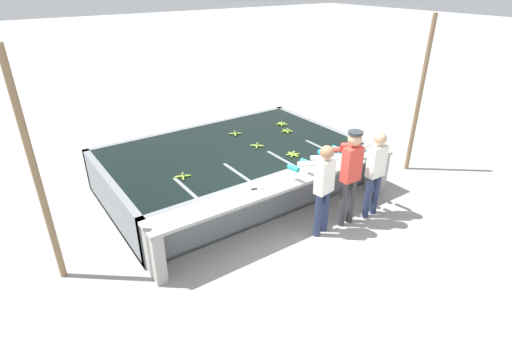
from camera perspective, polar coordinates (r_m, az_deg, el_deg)
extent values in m
plane|color=#A3A099|center=(6.77, 5.26, -7.87)|extent=(80.00, 80.00, 0.00)
cube|color=gray|center=(8.11, -3.56, -1.21)|extent=(4.79, 3.01, 0.06)
cube|color=gray|center=(6.88, 2.70, -3.01)|extent=(4.79, 0.12, 0.84)
cube|color=gray|center=(9.10, -8.43, 4.52)|extent=(4.79, 0.12, 0.84)
cube|color=gray|center=(7.16, -19.79, -3.44)|extent=(0.12, 3.01, 0.84)
cube|color=gray|center=(9.25, 8.82, 4.87)|extent=(0.12, 3.01, 0.84)
cube|color=black|center=(7.92, -3.64, 1.46)|extent=(4.55, 2.77, 0.78)
cube|color=gray|center=(6.58, -9.82, -4.91)|extent=(0.06, 0.80, 0.84)
cube|color=gray|center=(6.97, -2.74, -2.58)|extent=(0.06, 0.80, 0.84)
cube|color=gray|center=(7.45, 3.49, -0.50)|extent=(0.06, 0.80, 0.84)
cube|color=gray|center=(8.03, 8.89, 1.32)|extent=(0.06, 0.80, 0.84)
cube|color=#9E9E99|center=(6.49, 4.30, -1.01)|extent=(4.79, 0.45, 0.05)
cube|color=#9E9E99|center=(5.77, -14.27, -10.85)|extent=(0.16, 0.41, 0.79)
cube|color=#9E9E99|center=(8.18, 16.83, 0.75)|extent=(0.16, 0.41, 0.79)
cylinder|color=navy|center=(6.50, 8.82, -5.62)|extent=(0.11, 0.11, 0.77)
cylinder|color=navy|center=(6.64, 9.87, -4.95)|extent=(0.11, 0.11, 0.77)
cube|color=white|center=(6.25, 9.80, -0.15)|extent=(0.34, 0.22, 0.55)
sphere|color=#9E704C|center=(6.08, 10.10, 3.29)|extent=(0.21, 0.21, 0.21)
cylinder|color=white|center=(6.18, 7.20, 1.69)|extent=(0.13, 0.32, 0.18)
cylinder|color=#1EA3AD|center=(6.39, 5.37, 1.04)|extent=(0.12, 0.21, 0.08)
cylinder|color=white|center=(6.42, 8.99, 2.54)|extent=(0.13, 0.32, 0.18)
cylinder|color=#1EA3AD|center=(6.62, 7.17, 1.89)|extent=(0.12, 0.21, 0.08)
cylinder|color=#38383D|center=(6.82, 12.32, -4.00)|extent=(0.11, 0.11, 0.83)
cylinder|color=#38383D|center=(6.95, 13.48, -3.51)|extent=(0.11, 0.11, 0.83)
cube|color=#DB3D33|center=(6.56, 13.53, 1.58)|extent=(0.32, 0.17, 0.59)
sphere|color=tan|center=(6.39, 13.95, 5.11)|extent=(0.22, 0.22, 0.22)
cylinder|color=#282D33|center=(6.36, 14.05, 5.96)|extent=(0.24, 0.24, 0.04)
cylinder|color=#DB3D33|center=(6.53, 11.18, 3.69)|extent=(0.08, 0.31, 0.18)
cylinder|color=#1EA3AD|center=(6.75, 9.59, 3.12)|extent=(0.09, 0.20, 0.08)
cylinder|color=#DB3D33|center=(6.74, 13.13, 4.26)|extent=(0.08, 0.31, 0.18)
cylinder|color=#1EA3AD|center=(6.96, 11.52, 3.70)|extent=(0.09, 0.20, 0.08)
cylinder|color=navy|center=(7.18, 15.65, -3.02)|extent=(0.11, 0.11, 0.77)
cylinder|color=navy|center=(7.32, 16.70, -2.56)|extent=(0.11, 0.11, 0.77)
cube|color=white|center=(6.96, 16.87, 1.95)|extent=(0.32, 0.18, 0.55)
sphere|color=tan|center=(6.80, 17.33, 5.07)|extent=(0.21, 0.21, 0.21)
cylinder|color=white|center=(6.91, 14.66, 3.81)|extent=(0.09, 0.31, 0.18)
cylinder|color=#1EA3AD|center=(7.13, 13.05, 3.28)|extent=(0.09, 0.20, 0.08)
cylinder|color=white|center=(7.14, 16.42, 4.34)|extent=(0.09, 0.31, 0.18)
cylinder|color=#1EA3AD|center=(7.35, 14.81, 3.80)|extent=(0.09, 0.20, 0.08)
ellipsoid|color=#9EC642|center=(6.65, -10.36, -0.31)|extent=(0.09, 0.17, 0.04)
ellipsoid|color=#9EC642|center=(6.70, -9.93, -0.05)|extent=(0.17, 0.09, 0.04)
ellipsoid|color=#9EC642|center=(6.75, -10.44, 0.11)|extent=(0.09, 0.17, 0.04)
ellipsoid|color=#9EC642|center=(6.69, -10.87, -0.15)|extent=(0.17, 0.09, 0.04)
cylinder|color=tan|center=(6.68, -10.42, 0.17)|extent=(0.03, 0.03, 0.04)
ellipsoid|color=#93BC3D|center=(7.72, 0.12, 4.13)|extent=(0.14, 0.15, 0.04)
ellipsoid|color=#93BC3D|center=(7.76, 0.56, 4.27)|extent=(0.15, 0.14, 0.04)
ellipsoid|color=#93BC3D|center=(7.82, 0.20, 4.45)|extent=(0.14, 0.15, 0.04)
ellipsoid|color=#93BC3D|center=(7.77, -0.24, 4.31)|extent=(0.15, 0.14, 0.04)
cylinder|color=tan|center=(7.76, 0.16, 4.53)|extent=(0.03, 0.03, 0.04)
ellipsoid|color=#7FAD33|center=(8.53, 4.82, 6.33)|extent=(0.14, 0.15, 0.04)
ellipsoid|color=#7FAD33|center=(8.59, 4.60, 6.47)|extent=(0.17, 0.11, 0.04)
ellipsoid|color=#7FAD33|center=(8.57, 4.18, 6.46)|extent=(0.06, 0.17, 0.04)
ellipsoid|color=#7FAD33|center=(8.51, 4.13, 6.31)|extent=(0.17, 0.06, 0.04)
ellipsoid|color=#7FAD33|center=(8.49, 4.52, 6.23)|extent=(0.11, 0.17, 0.04)
cylinder|color=tan|center=(8.53, 4.46, 6.58)|extent=(0.03, 0.03, 0.04)
ellipsoid|color=#93BC3D|center=(8.38, -3.37, 5.99)|extent=(0.17, 0.11, 0.04)
ellipsoid|color=#93BC3D|center=(8.33, -2.96, 5.87)|extent=(0.11, 0.17, 0.04)
ellipsoid|color=#93BC3D|center=(8.39, -2.61, 6.02)|extent=(0.17, 0.11, 0.04)
ellipsoid|color=#93BC3D|center=(8.44, -3.02, 6.14)|extent=(0.11, 0.17, 0.04)
cylinder|color=tan|center=(8.37, -2.99, 6.23)|extent=(0.03, 0.03, 0.04)
ellipsoid|color=#8CB738|center=(8.93, 4.05, 7.32)|extent=(0.12, 0.16, 0.04)
ellipsoid|color=#8CB738|center=(8.99, 3.92, 7.45)|extent=(0.17, 0.08, 0.04)
ellipsoid|color=#8CB738|center=(8.99, 3.50, 7.47)|extent=(0.04, 0.17, 0.04)
ellipsoid|color=#8CB738|center=(8.93, 3.37, 7.34)|extent=(0.17, 0.09, 0.04)
ellipsoid|color=#8CB738|center=(8.90, 3.71, 7.25)|extent=(0.13, 0.16, 0.04)
cylinder|color=tan|center=(8.94, 3.71, 7.58)|extent=(0.03, 0.03, 0.04)
ellipsoid|color=#8CB738|center=(7.47, 5.43, 3.19)|extent=(0.16, 0.13, 0.04)
ellipsoid|color=#8CB738|center=(7.45, 5.02, 3.16)|extent=(0.05, 0.17, 0.04)
ellipsoid|color=#8CB738|center=(7.40, 4.91, 3.00)|extent=(0.17, 0.10, 0.04)
ellipsoid|color=#8CB738|center=(7.37, 5.21, 2.87)|extent=(0.16, 0.13, 0.04)
ellipsoid|color=#8CB738|center=(7.38, 5.62, 2.90)|extent=(0.05, 0.17, 0.04)
ellipsoid|color=#8CB738|center=(7.43, 5.73, 3.06)|extent=(0.17, 0.10, 0.04)
cylinder|color=tan|center=(7.40, 5.33, 3.28)|extent=(0.03, 0.03, 0.04)
cube|color=silver|center=(6.26, 1.48, -1.68)|extent=(0.20, 0.09, 0.00)
cube|color=black|center=(6.21, -0.27, -1.94)|extent=(0.10, 0.06, 0.02)
cylinder|color=#846647|center=(5.68, -28.90, -0.03)|extent=(0.09, 0.09, 3.20)
cylinder|color=#846647|center=(8.87, 22.33, 10.27)|extent=(0.09, 0.09, 3.20)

